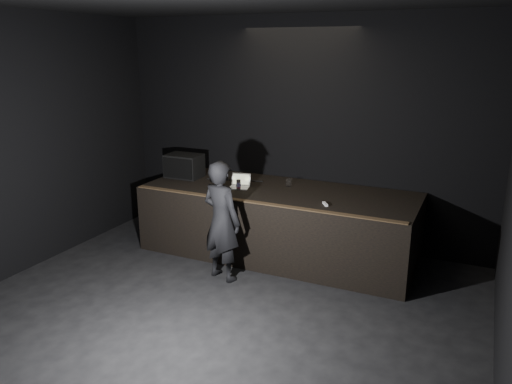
{
  "coord_description": "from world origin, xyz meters",
  "views": [
    {
      "loc": [
        2.66,
        -3.79,
        3.01
      ],
      "look_at": [
        -0.17,
        2.3,
        1.06
      ],
      "focal_mm": 35.0,
      "sensor_mm": 36.0,
      "label": 1
    }
  ],
  "objects_px": {
    "stage_riser": "(278,222)",
    "laptop": "(240,184)",
    "beer_can": "(239,185)",
    "stage_monitor": "(184,166)",
    "person": "(222,221)"
  },
  "relations": [
    {
      "from": "laptop",
      "to": "beer_can",
      "type": "xyz_separation_m",
      "value": [
        0.06,
        -0.16,
        0.03
      ]
    },
    {
      "from": "stage_monitor",
      "to": "laptop",
      "type": "distance_m",
      "value": 1.1
    },
    {
      "from": "laptop",
      "to": "beer_can",
      "type": "height_order",
      "value": "laptop"
    },
    {
      "from": "beer_can",
      "to": "stage_monitor",
      "type": "bearing_deg",
      "value": 164.47
    },
    {
      "from": "stage_monitor",
      "to": "person",
      "type": "height_order",
      "value": "person"
    },
    {
      "from": "stage_monitor",
      "to": "person",
      "type": "xyz_separation_m",
      "value": [
        1.31,
        -1.15,
        -0.37
      ]
    },
    {
      "from": "stage_riser",
      "to": "laptop",
      "type": "bearing_deg",
      "value": -170.07
    },
    {
      "from": "stage_riser",
      "to": "person",
      "type": "relative_size",
      "value": 2.46
    },
    {
      "from": "laptop",
      "to": "beer_can",
      "type": "bearing_deg",
      "value": -83.01
    },
    {
      "from": "stage_riser",
      "to": "beer_can",
      "type": "distance_m",
      "value": 0.83
    },
    {
      "from": "stage_riser",
      "to": "beer_can",
      "type": "xyz_separation_m",
      "value": [
        -0.53,
        -0.26,
        0.58
      ]
    },
    {
      "from": "stage_riser",
      "to": "stage_monitor",
      "type": "xyz_separation_m",
      "value": [
        -1.67,
        0.05,
        0.69
      ]
    },
    {
      "from": "beer_can",
      "to": "person",
      "type": "relative_size",
      "value": 0.1
    },
    {
      "from": "beer_can",
      "to": "person",
      "type": "distance_m",
      "value": 0.89
    },
    {
      "from": "stage_monitor",
      "to": "person",
      "type": "relative_size",
      "value": 0.35
    }
  ]
}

